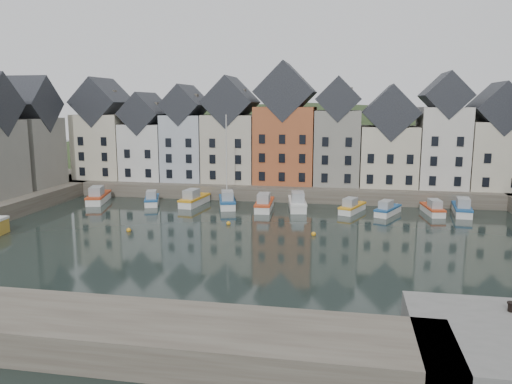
# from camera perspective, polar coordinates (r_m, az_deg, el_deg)

# --- Properties ---
(ground) EXTENTS (260.00, 260.00, 0.00)m
(ground) POSITION_cam_1_polar(r_m,az_deg,el_deg) (49.36, -0.81, -6.15)
(ground) COLOR black
(ground) RESTS_ON ground
(far_quay) EXTENTS (90.00, 16.00, 2.00)m
(far_quay) POSITION_cam_1_polar(r_m,az_deg,el_deg) (78.09, 3.47, 0.64)
(far_quay) COLOR #4C443A
(far_quay) RESTS_ON ground
(near_wall) EXTENTS (50.00, 6.00, 2.00)m
(near_wall) POSITION_cam_1_polar(r_m,az_deg,el_deg) (33.67, -26.29, -13.37)
(near_wall) COLOR #4C443A
(near_wall) RESTS_ON ground
(hillside) EXTENTS (153.60, 70.40, 64.00)m
(hillside) POSITION_cam_1_polar(r_m,az_deg,el_deg) (107.68, 5.07, -7.10)
(hillside) COLOR #223118
(hillside) RESTS_ON ground
(far_terrace) EXTENTS (72.37, 8.16, 17.78)m
(far_terrace) POSITION_cam_1_polar(r_m,az_deg,el_deg) (74.88, 5.80, 6.27)
(far_terrace) COLOR beige
(far_terrace) RESTS_ON far_quay
(left_terrace) EXTENTS (7.65, 17.00, 15.69)m
(left_terrace) POSITION_cam_1_polar(r_m,az_deg,el_deg) (75.29, -26.68, 5.28)
(left_terrace) COLOR gray
(left_terrace) RESTS_ON left_quay
(mooring_buoys) EXTENTS (20.50, 5.50, 0.50)m
(mooring_buoys) POSITION_cam_1_polar(r_m,az_deg,el_deg) (55.19, -3.82, -4.25)
(mooring_buoys) COLOR orange
(mooring_buoys) RESTS_ON ground
(boat_a) EXTENTS (3.75, 7.15, 2.63)m
(boat_a) POSITION_cam_1_polar(r_m,az_deg,el_deg) (73.81, -17.58, -0.54)
(boat_a) COLOR silver
(boat_a) RESTS_ON ground
(boat_b) EXTENTS (3.52, 5.97, 2.19)m
(boat_b) POSITION_cam_1_polar(r_m,az_deg,el_deg) (70.62, -11.82, -0.85)
(boat_b) COLOR silver
(boat_b) RESTS_ON ground
(boat_c) EXTENTS (2.83, 6.78, 2.53)m
(boat_c) POSITION_cam_1_polar(r_m,az_deg,el_deg) (69.04, -7.11, -0.88)
(boat_c) COLOR silver
(boat_c) RESTS_ON ground
(boat_d) EXTENTS (3.77, 6.87, 12.55)m
(boat_d) POSITION_cam_1_polar(r_m,az_deg,el_deg) (67.45, -3.31, -1.02)
(boat_d) COLOR silver
(boat_d) RESTS_ON ground
(boat_e) EXTENTS (2.41, 6.68, 2.52)m
(boat_e) POSITION_cam_1_polar(r_m,az_deg,el_deg) (65.50, 0.96, -1.40)
(boat_e) COLOR silver
(boat_e) RESTS_ON ground
(boat_f) EXTENTS (3.20, 7.15, 2.65)m
(boat_f) POSITION_cam_1_polar(r_m,az_deg,el_deg) (66.12, 4.74, -1.29)
(boat_f) COLOR silver
(boat_f) RESTS_ON ground
(boat_g) EXTENTS (3.68, 5.87, 2.16)m
(boat_g) POSITION_cam_1_polar(r_m,az_deg,el_deg) (65.17, 10.90, -1.74)
(boat_g) COLOR silver
(boat_g) RESTS_ON ground
(boat_h) EXTENTS (3.79, 5.67, 2.10)m
(boat_h) POSITION_cam_1_polar(r_m,az_deg,el_deg) (64.80, 14.80, -1.98)
(boat_h) COLOR silver
(boat_h) RESTS_ON ground
(boat_i) EXTENTS (2.48, 5.82, 2.16)m
(boat_i) POSITION_cam_1_polar(r_m,az_deg,el_deg) (66.89, 19.56, -1.84)
(boat_i) COLOR silver
(boat_i) RESTS_ON ground
(boat_j) EXTENTS (2.64, 6.57, 2.45)m
(boat_j) POSITION_cam_1_polar(r_m,az_deg,el_deg) (67.91, 22.48, -1.78)
(boat_j) COLOR silver
(boat_j) RESTS_ON ground
(mooring_bollard) EXTENTS (0.48, 0.48, 0.56)m
(mooring_bollard) POSITION_cam_1_polar(r_m,az_deg,el_deg) (32.86, 27.14, -11.55)
(mooring_bollard) COLOR black
(mooring_bollard) RESTS_ON near_quay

